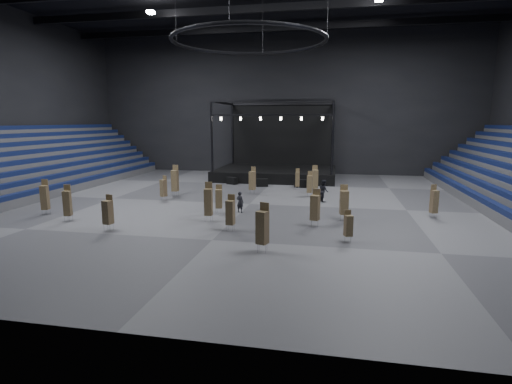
% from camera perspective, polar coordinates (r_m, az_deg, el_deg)
% --- Properties ---
extents(floor, '(50.00, 50.00, 0.00)m').
position_cam_1_polar(floor, '(33.41, -0.93, -1.72)').
color(floor, '#525255').
rests_on(floor, ground).
extents(wall_back, '(50.00, 0.20, 18.00)m').
position_cam_1_polar(wall_back, '(53.46, 3.84, 12.39)').
color(wall_back, black).
rests_on(wall_back, ground).
extents(wall_front, '(50.00, 0.20, 18.00)m').
position_cam_1_polar(wall_front, '(13.10, -21.68, 18.90)').
color(wall_front, black).
rests_on(wall_front, ground).
extents(bleachers_left, '(7.20, 40.00, 6.40)m').
position_cam_1_polar(bleachers_left, '(43.98, -31.62, 1.92)').
color(bleachers_left, '#4C4C4E').
rests_on(bleachers_left, floor).
extents(stage, '(14.00, 10.00, 9.20)m').
position_cam_1_polar(stage, '(48.99, 3.03, 3.77)').
color(stage, black).
rests_on(stage, floor).
extents(truss_ring, '(12.30, 12.30, 5.15)m').
position_cam_1_polar(truss_ring, '(33.27, -0.99, 20.77)').
color(truss_ring, black).
rests_on(truss_ring, ceiling).
extents(flight_case_left, '(1.30, 1.00, 0.78)m').
position_cam_1_polar(flight_case_left, '(43.87, -3.45, 1.62)').
color(flight_case_left, black).
rests_on(flight_case_left, floor).
extents(flight_case_mid, '(1.35, 0.91, 0.82)m').
position_cam_1_polar(flight_case_mid, '(42.25, 0.87, 1.35)').
color(flight_case_mid, black).
rests_on(flight_case_mid, floor).
extents(flight_case_right, '(1.29, 0.67, 0.85)m').
position_cam_1_polar(flight_case_right, '(41.86, 6.41, 1.22)').
color(flight_case_right, black).
rests_on(flight_case_right, floor).
extents(chair_stack_0, '(0.63, 0.63, 2.51)m').
position_cam_1_polar(chair_stack_0, '(28.29, 12.47, -1.38)').
color(chair_stack_0, silver).
rests_on(chair_stack_0, floor).
extents(chair_stack_1, '(0.54, 0.54, 2.32)m').
position_cam_1_polar(chair_stack_1, '(25.14, -3.68, -2.85)').
color(chair_stack_1, silver).
rests_on(chair_stack_1, floor).
extents(chair_stack_2, '(0.54, 0.54, 1.85)m').
position_cam_1_polar(chair_stack_2, '(23.45, 13.05, -4.63)').
color(chair_stack_2, silver).
rests_on(chair_stack_2, floor).
extents(chair_stack_3, '(0.59, 0.59, 2.16)m').
position_cam_1_polar(chair_stack_3, '(30.00, -5.33, -0.88)').
color(chair_stack_3, silver).
rests_on(chair_stack_3, floor).
extents(chair_stack_4, '(0.58, 0.58, 2.54)m').
position_cam_1_polar(chair_stack_4, '(30.43, -25.35, -1.38)').
color(chair_stack_4, silver).
rests_on(chair_stack_4, floor).
extents(chair_stack_5, '(0.43, 0.43, 2.15)m').
position_cam_1_polar(chair_stack_5, '(40.42, 5.95, 1.89)').
color(chair_stack_5, silver).
rests_on(chair_stack_5, floor).
extents(chair_stack_6, '(0.66, 0.66, 2.50)m').
position_cam_1_polar(chair_stack_6, '(26.33, 8.45, -2.13)').
color(chair_stack_6, silver).
rests_on(chair_stack_6, floor).
extents(chair_stack_7, '(0.58, 0.58, 2.73)m').
position_cam_1_polar(chair_stack_7, '(27.61, -6.82, -1.33)').
color(chair_stack_7, silver).
rests_on(chair_stack_7, floor).
extents(chair_stack_8, '(0.60, 0.60, 2.29)m').
position_cam_1_polar(chair_stack_8, '(26.83, -20.41, -2.65)').
color(chair_stack_8, silver).
rests_on(chair_stack_8, floor).
extents(chair_stack_9, '(0.55, 0.55, 2.87)m').
position_cam_1_polar(chair_stack_9, '(37.48, -11.51, 1.67)').
color(chair_stack_9, silver).
rests_on(chair_stack_9, floor).
extents(chair_stack_10, '(0.49, 0.49, 2.33)m').
position_cam_1_polar(chair_stack_10, '(36.81, 7.67, 1.20)').
color(chair_stack_10, silver).
rests_on(chair_stack_10, floor).
extents(chair_stack_11, '(0.57, 0.57, 2.41)m').
position_cam_1_polar(chair_stack_11, '(31.09, 24.09, -1.19)').
color(chair_stack_11, silver).
rests_on(chair_stack_11, floor).
extents(chair_stack_12, '(0.64, 0.64, 2.59)m').
position_cam_1_polar(chair_stack_12, '(37.79, -0.53, 1.72)').
color(chair_stack_12, silver).
rests_on(chair_stack_12, floor).
extents(chair_stack_13, '(0.59, 0.59, 2.19)m').
position_cam_1_polar(chair_stack_13, '(35.55, -13.07, 0.62)').
color(chair_stack_13, silver).
rests_on(chair_stack_13, floor).
extents(chair_stack_14, '(0.63, 0.63, 2.64)m').
position_cam_1_polar(chair_stack_14, '(39.03, 8.43, 1.93)').
color(chair_stack_14, silver).
rests_on(chair_stack_14, floor).
extents(chair_stack_15, '(0.59, 0.59, 2.63)m').
position_cam_1_polar(chair_stack_15, '(33.23, -27.94, -0.61)').
color(chair_stack_15, silver).
rests_on(chair_stack_15, floor).
extents(chair_stack_16, '(0.69, 0.69, 2.64)m').
position_cam_1_polar(chair_stack_16, '(21.03, 0.93, -4.96)').
color(chair_stack_16, silver).
rests_on(chair_stack_16, floor).
extents(man_center, '(0.68, 0.55, 1.60)m').
position_cam_1_polar(man_center, '(30.18, -2.30, -1.45)').
color(man_center, black).
rests_on(man_center, floor).
extents(crew_member, '(1.00, 1.12, 1.92)m').
position_cam_1_polar(crew_member, '(34.68, 9.63, 0.19)').
color(crew_member, black).
rests_on(crew_member, floor).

